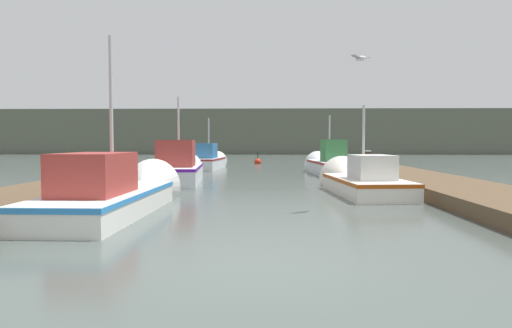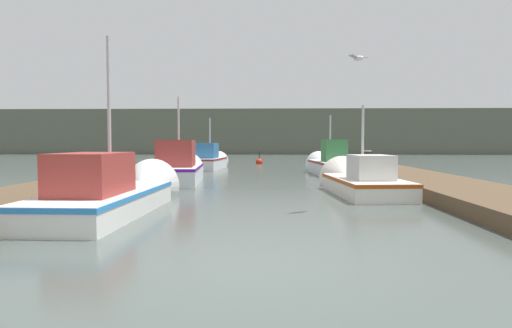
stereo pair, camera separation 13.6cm
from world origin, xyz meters
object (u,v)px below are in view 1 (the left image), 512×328
(fishing_boat_2, at_px, (180,169))
(seagull_lead, at_px, (361,58))
(fishing_boat_4, at_px, (209,160))
(mooring_piling_1, at_px, (367,165))
(fishing_boat_3, at_px, (328,164))
(channel_buoy, at_px, (258,162))
(fishing_boat_1, at_px, (360,181))
(fishing_boat_0, at_px, (120,192))
(mooring_piling_2, at_px, (172,163))
(mooring_piling_3, at_px, (189,158))
(mooring_piling_0, at_px, (383,172))

(fishing_boat_2, height_order, seagull_lead, seagull_lead)
(fishing_boat_4, xyz_separation_m, mooring_piling_1, (7.69, -7.62, 0.12))
(fishing_boat_3, height_order, channel_buoy, fishing_boat_3)
(fishing_boat_1, bearing_deg, fishing_boat_0, -154.73)
(fishing_boat_2, relative_size, mooring_piling_2, 5.25)
(mooring_piling_2, bearing_deg, mooring_piling_3, 90.66)
(mooring_piling_0, bearing_deg, seagull_lead, -108.86)
(fishing_boat_2, xyz_separation_m, seagull_lead, (5.70, -7.54, 3.01))
(fishing_boat_0, bearing_deg, mooring_piling_3, 95.27)
(mooring_piling_1, bearing_deg, fishing_boat_2, -171.43)
(fishing_boat_3, distance_m, mooring_piling_0, 6.39)
(mooring_piling_0, distance_m, mooring_piling_1, 2.78)
(fishing_boat_4, height_order, mooring_piling_3, fishing_boat_4)
(mooring_piling_0, bearing_deg, fishing_boat_1, -120.73)
(fishing_boat_3, relative_size, channel_buoy, 5.57)
(fishing_boat_3, xyz_separation_m, fishing_boat_4, (-6.51, 4.12, 0.01))
(fishing_boat_0, height_order, mooring_piling_2, fishing_boat_0)
(mooring_piling_0, distance_m, mooring_piling_2, 10.48)
(fishing_boat_0, height_order, channel_buoy, fishing_boat_0)
(fishing_boat_1, relative_size, mooring_piling_3, 4.19)
(fishing_boat_3, bearing_deg, mooring_piling_0, -84.55)
(channel_buoy, bearing_deg, fishing_boat_0, -97.17)
(channel_buoy, bearing_deg, mooring_piling_1, -70.11)
(fishing_boat_2, xyz_separation_m, mooring_piling_1, (7.75, 1.17, 0.09))
(fishing_boat_4, bearing_deg, mooring_piling_2, -99.91)
(mooring_piling_1, xyz_separation_m, mooring_piling_2, (-8.90, 2.79, -0.07))
(fishing_boat_2, bearing_deg, fishing_boat_4, 84.52)
(mooring_piling_1, bearing_deg, fishing_boat_1, -104.59)
(fishing_boat_4, xyz_separation_m, seagull_lead, (5.64, -16.33, 3.04))
(channel_buoy, bearing_deg, fishing_boat_2, -100.81)
(fishing_boat_1, bearing_deg, fishing_boat_3, 84.42)
(mooring_piling_0, relative_size, mooring_piling_3, 0.79)
(mooring_piling_0, height_order, channel_buoy, mooring_piling_0)
(mooring_piling_0, xyz_separation_m, mooring_piling_3, (-8.94, 10.96, 0.13))
(mooring_piling_1, distance_m, mooring_piling_3, 12.13)
(fishing_boat_3, xyz_separation_m, seagull_lead, (-0.87, -12.21, 3.06))
(fishing_boat_4, bearing_deg, seagull_lead, -66.79)
(fishing_boat_1, height_order, seagull_lead, seagull_lead)
(fishing_boat_0, height_order, fishing_boat_4, fishing_boat_0)
(seagull_lead, bearing_deg, fishing_boat_3, 46.39)
(mooring_piling_2, bearing_deg, seagull_lead, -59.21)
(fishing_boat_4, xyz_separation_m, mooring_piling_0, (7.66, -10.40, -0.00))
(mooring_piling_2, height_order, channel_buoy, mooring_piling_2)
(fishing_boat_3, bearing_deg, seagull_lead, -99.03)
(fishing_boat_2, height_order, mooring_piling_2, fishing_boat_2)
(fishing_boat_2, xyz_separation_m, mooring_piling_0, (7.72, -1.61, -0.03))
(mooring_piling_3, bearing_deg, fishing_boat_4, -23.60)
(fishing_boat_2, bearing_deg, fishing_boat_3, 30.31)
(fishing_boat_0, bearing_deg, seagull_lead, 0.34)
(fishing_boat_2, height_order, channel_buoy, fishing_boat_2)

